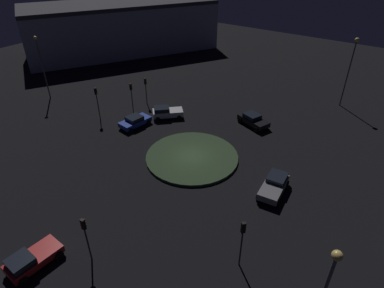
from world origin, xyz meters
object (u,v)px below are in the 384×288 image
car_grey (274,185)px  car_red (31,259)px  streetlamp_north (41,61)px  traffic_light_north_near (97,97)px  car_blue (135,121)px  traffic_light_northeast (146,86)px  streetlamp_southeast (351,62)px  store_building (122,27)px  car_silver (166,112)px  traffic_light_southwest (242,236)px  car_black (253,120)px  traffic_light_west (85,232)px  traffic_light_north (131,92)px

car_grey → car_red: 21.16m
streetlamp_north → traffic_light_north_near: bearing=-91.4°
car_blue → streetlamp_north: bearing=101.1°
traffic_light_northeast → streetlamp_southeast: streetlamp_southeast is taller
car_red → streetlamp_southeast: bearing=-12.1°
car_red → store_building: store_building is taller
car_red → car_silver: bearing=18.9°
car_blue → streetlamp_southeast: streetlamp_southeast is taller
traffic_light_southwest → streetlamp_southeast: streetlamp_southeast is taller
car_silver → store_building: store_building is taller
car_black → car_silver: size_ratio=1.11×
car_grey → traffic_light_northeast: (7.41, 22.78, 2.02)m
car_grey → traffic_light_northeast: bearing=-114.2°
streetlamp_southeast → traffic_light_west: bearing=168.1°
traffic_light_northeast → traffic_light_north: bearing=-52.5°
car_red → traffic_light_north_near: (18.37, 13.65, 2.40)m
traffic_light_southwest → store_building: bearing=4.2°
store_building → car_red: bearing=67.8°
traffic_light_north_near → streetlamp_southeast: size_ratio=0.47×
car_black → traffic_light_west: traffic_light_west is taller
traffic_light_northeast → store_building: bearing=171.2°
car_red → car_blue: car_red is taller
traffic_light_west → streetlamp_north: (15.71, 28.12, 2.65)m
car_blue → traffic_light_southwest: size_ratio=0.97×
car_grey → car_blue: car_grey is taller
traffic_light_north → traffic_light_west: traffic_light_north is taller
streetlamp_north → car_black: bearing=-70.7°
car_black → car_silver: (-4.80, 10.34, 0.02)m
car_red → streetlamp_north: 31.65m
streetlamp_north → store_building: size_ratio=0.23×
traffic_light_north → traffic_light_southwest: bearing=-11.7°
car_grey → traffic_light_southwest: 9.49m
car_silver → streetlamp_southeast: streetlamp_southeast is taller
car_grey → streetlamp_southeast: bearing=173.7°
traffic_light_north → traffic_light_northeast: 3.34m
car_red → streetlamp_southeast: size_ratio=0.41×
car_black → traffic_light_northeast: traffic_light_northeast is taller
car_silver → car_blue: (-4.15, 1.77, -0.08)m
car_blue → traffic_light_northeast: (5.73, 3.18, 2.08)m
car_red → store_building: bearing=41.1°
car_grey → car_silver: bearing=-114.3°
car_black → traffic_light_west: (-25.75, 0.51, 2.18)m
traffic_light_north_near → traffic_light_northeast: (7.10, -1.89, -0.37)m
traffic_light_west → streetlamp_southeast: streetlamp_southeast is taller
car_silver → traffic_light_northeast: bearing=117.8°
car_red → streetlamp_southeast: (41.21, -11.08, 5.64)m
traffic_light_southwest → store_building: size_ratio=0.11×
traffic_light_northeast → streetlamp_north: (-6.83, 13.34, 2.82)m
traffic_light_northeast → car_silver: bearing=11.2°
traffic_light_north → traffic_light_west: 23.97m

